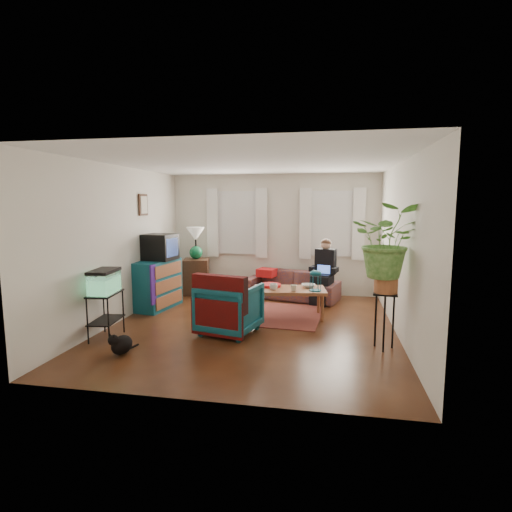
% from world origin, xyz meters
% --- Properties ---
extents(floor, '(4.50, 5.00, 0.01)m').
position_xyz_m(floor, '(0.00, 0.00, 0.00)').
color(floor, '#4F2B14').
rests_on(floor, ground).
extents(ceiling, '(4.50, 5.00, 0.01)m').
position_xyz_m(ceiling, '(0.00, 0.00, 2.60)').
color(ceiling, white).
rests_on(ceiling, wall_back).
extents(wall_back, '(4.50, 0.01, 2.60)m').
position_xyz_m(wall_back, '(0.00, 2.50, 1.30)').
color(wall_back, silver).
rests_on(wall_back, floor).
extents(wall_front, '(4.50, 0.01, 2.60)m').
position_xyz_m(wall_front, '(0.00, -2.50, 1.30)').
color(wall_front, silver).
rests_on(wall_front, floor).
extents(wall_left, '(0.01, 5.00, 2.60)m').
position_xyz_m(wall_left, '(-2.25, 0.00, 1.30)').
color(wall_left, silver).
rests_on(wall_left, floor).
extents(wall_right, '(0.01, 5.00, 2.60)m').
position_xyz_m(wall_right, '(2.25, 0.00, 1.30)').
color(wall_right, silver).
rests_on(wall_right, floor).
extents(window_left, '(1.08, 0.04, 1.38)m').
position_xyz_m(window_left, '(-0.80, 2.48, 1.55)').
color(window_left, white).
rests_on(window_left, wall_back).
extents(window_right, '(1.08, 0.04, 1.38)m').
position_xyz_m(window_right, '(1.25, 2.48, 1.55)').
color(window_right, white).
rests_on(window_right, wall_back).
extents(curtains_left, '(1.36, 0.06, 1.50)m').
position_xyz_m(curtains_left, '(-0.80, 2.40, 1.55)').
color(curtains_left, white).
rests_on(curtains_left, wall_back).
extents(curtains_right, '(1.36, 0.06, 1.50)m').
position_xyz_m(curtains_right, '(1.25, 2.40, 1.55)').
color(curtains_right, white).
rests_on(curtains_right, wall_back).
extents(picture_frame, '(0.04, 0.32, 0.40)m').
position_xyz_m(picture_frame, '(-2.21, 0.85, 1.95)').
color(picture_frame, '#3D2616').
rests_on(picture_frame, wall_left).
extents(area_rug, '(2.12, 1.75, 0.01)m').
position_xyz_m(area_rug, '(0.09, 0.76, 0.01)').
color(area_rug, brown).
rests_on(area_rug, floor).
extents(sofa, '(2.08, 1.27, 0.76)m').
position_xyz_m(sofa, '(0.44, 2.05, 0.38)').
color(sofa, brown).
rests_on(sofa, floor).
extents(seated_person, '(0.63, 0.71, 1.16)m').
position_xyz_m(seated_person, '(1.12, 1.86, 0.58)').
color(seated_person, black).
rests_on(seated_person, sofa).
extents(side_table, '(0.64, 0.64, 0.77)m').
position_xyz_m(side_table, '(-1.65, 2.12, 0.39)').
color(side_table, '#412418').
rests_on(side_table, floor).
extents(table_lamp, '(0.48, 0.48, 0.71)m').
position_xyz_m(table_lamp, '(-1.65, 2.12, 1.10)').
color(table_lamp, white).
rests_on(table_lamp, side_table).
extents(dresser, '(0.66, 1.08, 0.92)m').
position_xyz_m(dresser, '(-1.99, 0.82, 0.46)').
color(dresser, '#105060').
rests_on(dresser, floor).
extents(crt_tv, '(0.63, 0.59, 0.49)m').
position_xyz_m(crt_tv, '(-1.95, 0.92, 1.16)').
color(crt_tv, black).
rests_on(crt_tv, dresser).
extents(aquarium_stand, '(0.41, 0.64, 0.68)m').
position_xyz_m(aquarium_stand, '(-2.00, -0.93, 0.34)').
color(aquarium_stand, black).
rests_on(aquarium_stand, floor).
extents(aquarium, '(0.37, 0.59, 0.36)m').
position_xyz_m(aquarium, '(-2.00, -0.93, 0.86)').
color(aquarium, '#7FD899').
rests_on(aquarium, aquarium_stand).
extents(black_cat, '(0.32, 0.41, 0.31)m').
position_xyz_m(black_cat, '(-1.45, -1.48, 0.16)').
color(black_cat, black).
rests_on(black_cat, floor).
extents(armchair, '(0.98, 0.94, 0.84)m').
position_xyz_m(armchair, '(-0.27, -0.35, 0.42)').
color(armchair, '#105561').
rests_on(armchair, floor).
extents(serape_throw, '(0.87, 0.39, 0.70)m').
position_xyz_m(serape_throw, '(-0.35, -0.67, 0.60)').
color(serape_throw, '#9E0A0A').
rests_on(serape_throw, armchair).
extents(coffee_table, '(1.32, 0.84, 0.51)m').
position_xyz_m(coffee_table, '(0.55, 0.65, 0.26)').
color(coffee_table, brown).
rests_on(coffee_table, floor).
extents(cup_a, '(0.16, 0.16, 0.11)m').
position_xyz_m(cup_a, '(0.29, 0.50, 0.56)').
color(cup_a, white).
rests_on(cup_a, coffee_table).
extents(cup_b, '(0.13, 0.13, 0.11)m').
position_xyz_m(cup_b, '(0.63, 0.46, 0.56)').
color(cup_b, beige).
rests_on(cup_b, coffee_table).
extents(bowl, '(0.27, 0.27, 0.06)m').
position_xyz_m(bowl, '(0.86, 0.81, 0.54)').
color(bowl, white).
rests_on(bowl, coffee_table).
extents(snack_tray, '(0.43, 0.43, 0.04)m').
position_xyz_m(snack_tray, '(0.19, 0.77, 0.53)').
color(snack_tray, '#B21414').
rests_on(snack_tray, coffee_table).
extents(birdcage, '(0.23, 0.23, 0.36)m').
position_xyz_m(birdcage, '(0.99, 0.55, 0.69)').
color(birdcage, '#115B6B').
rests_on(birdcage, coffee_table).
extents(plant_stand, '(0.38, 0.38, 0.79)m').
position_xyz_m(plant_stand, '(1.97, -0.65, 0.39)').
color(plant_stand, black).
rests_on(plant_stand, floor).
extents(potted_plant, '(1.00, 0.89, 1.00)m').
position_xyz_m(potted_plant, '(1.97, -0.65, 1.33)').
color(potted_plant, '#599947').
rests_on(potted_plant, plant_stand).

